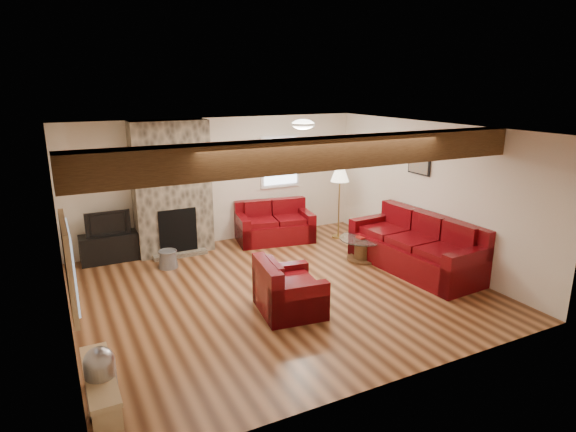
# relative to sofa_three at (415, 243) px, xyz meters

# --- Properties ---
(room) EXTENTS (8.00, 8.00, 8.00)m
(room) POSITION_rel_sofa_three_xyz_m (-2.48, 0.29, 0.78)
(room) COLOR #4F2A14
(room) RESTS_ON ground
(floor) EXTENTS (6.00, 6.00, 0.00)m
(floor) POSITION_rel_sofa_three_xyz_m (-2.48, 0.29, -0.47)
(floor) COLOR #4F2A14
(floor) RESTS_ON ground
(oak_beam) EXTENTS (6.00, 0.36, 0.38)m
(oak_beam) POSITION_rel_sofa_three_xyz_m (-2.48, -0.96, 1.84)
(oak_beam) COLOR #372310
(oak_beam) RESTS_ON room
(chimney_breast) EXTENTS (1.40, 0.67, 2.50)m
(chimney_breast) POSITION_rel_sofa_three_xyz_m (-3.48, 2.78, 0.75)
(chimney_breast) COLOR #3B362D
(chimney_breast) RESTS_ON floor
(back_window) EXTENTS (0.90, 0.08, 1.10)m
(back_window) POSITION_rel_sofa_three_xyz_m (-1.13, 3.00, 1.08)
(back_window) COLOR white
(back_window) RESTS_ON room
(hatch_window) EXTENTS (0.08, 1.00, 0.90)m
(hatch_window) POSITION_rel_sofa_three_xyz_m (-5.44, -1.21, 0.98)
(hatch_window) COLOR tan
(hatch_window) RESTS_ON room
(ceiling_dome) EXTENTS (0.40, 0.40, 0.18)m
(ceiling_dome) POSITION_rel_sofa_three_xyz_m (-1.58, 1.19, 1.97)
(ceiling_dome) COLOR white
(ceiling_dome) RESTS_ON room
(artwork_back) EXTENTS (0.42, 0.06, 0.52)m
(artwork_back) POSITION_rel_sofa_three_xyz_m (-2.33, 3.00, 1.23)
(artwork_back) COLOR black
(artwork_back) RESTS_ON room
(artwork_right) EXTENTS (0.06, 0.55, 0.42)m
(artwork_right) POSITION_rel_sofa_three_xyz_m (0.48, 0.59, 1.28)
(artwork_right) COLOR black
(artwork_right) RESTS_ON room
(sofa_three) EXTENTS (1.18, 2.50, 0.94)m
(sofa_three) POSITION_rel_sofa_three_xyz_m (0.00, 0.00, 0.00)
(sofa_three) COLOR #440409
(sofa_three) RESTS_ON floor
(loveseat) EXTENTS (1.64, 1.11, 0.80)m
(loveseat) POSITION_rel_sofa_three_xyz_m (-1.50, 2.52, -0.07)
(loveseat) COLOR #440409
(loveseat) RESTS_ON floor
(armchair_red) EXTENTS (0.95, 1.05, 0.77)m
(armchair_red) POSITION_rel_sofa_three_xyz_m (-2.67, -0.44, -0.09)
(armchair_red) COLOR #440409
(armchair_red) RESTS_ON floor
(coffee_table) EXTENTS (0.87, 0.87, 0.46)m
(coffee_table) POSITION_rel_sofa_three_xyz_m (-0.54, 0.77, -0.26)
(coffee_table) COLOR #462916
(coffee_table) RESTS_ON floor
(tv_cabinet) EXTENTS (1.02, 0.41, 0.51)m
(tv_cabinet) POSITION_rel_sofa_three_xyz_m (-4.67, 2.82, -0.21)
(tv_cabinet) COLOR black
(tv_cabinet) RESTS_ON floor
(television) EXTENTS (0.77, 0.10, 0.44)m
(television) POSITION_rel_sofa_three_xyz_m (-4.67, 2.82, 0.26)
(television) COLOR black
(television) RESTS_ON tv_cabinet
(floor_lamp) EXTENTS (0.37, 0.37, 1.46)m
(floor_lamp) POSITION_rel_sofa_three_xyz_m (-0.20, 2.12, 0.78)
(floor_lamp) COLOR tan
(floor_lamp) RESTS_ON floor
(pine_bench) EXTENTS (0.27, 1.16, 0.44)m
(pine_bench) POSITION_rel_sofa_three_xyz_m (-5.31, -1.56, -0.25)
(pine_bench) COLOR tan
(pine_bench) RESTS_ON floor
(pedal_bin) EXTENTS (0.32, 0.32, 0.73)m
(pedal_bin) POSITION_rel_sofa_three_xyz_m (-5.30, -1.61, -0.10)
(pedal_bin) COLOR #9A9A9F
(pedal_bin) RESTS_ON floor
(coal_bucket) EXTENTS (0.34, 0.34, 0.32)m
(coal_bucket) POSITION_rel_sofa_three_xyz_m (-3.81, 2.02, -0.31)
(coal_bucket) COLOR slate
(coal_bucket) RESTS_ON floor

